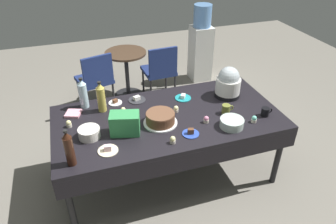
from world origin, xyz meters
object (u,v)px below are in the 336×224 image
Objects in this scene: dessert_plate_white at (115,102)px; maroon_chair_left at (96,78)px; slow_cooker at (228,83)px; soda_bottle_ginger_ale at (101,97)px; ceramic_snack_bowl at (89,133)px; cupcake_berry at (173,140)px; soda_carton at (125,124)px; coffee_mug_black at (265,112)px; dessert_plate_cobalt at (191,133)px; cupcake_cocoa at (254,119)px; cupcake_mint at (123,111)px; round_cafe_table at (126,66)px; potluck_table at (168,121)px; dessert_plate_charcoal at (137,99)px; soda_bottle_cola at (69,149)px; cupcake_lemon at (206,119)px; dessert_plate_teal at (183,97)px; coffee_mug_olive at (226,109)px; maroon_chair_right at (160,69)px; soda_bottle_water at (83,94)px; glass_salad_bowl at (232,123)px; cupcake_rose at (69,124)px; dessert_plate_cream at (108,150)px; water_cooler at (201,45)px; cupcake_vanilla at (176,109)px; frosted_layer_cake at (160,118)px.

dessert_plate_white is 0.16× the size of maroon_chair_left.
slow_cooker is 1.33m from soda_bottle_ginger_ale.
cupcake_berry is at bearing -24.53° from ceramic_snack_bowl.
coffee_mug_black is at bearing 8.94° from soda_carton.
slow_cooker is 4.96× the size of cupcake_berry.
dessert_plate_cobalt is 0.59m from soda_carton.
cupcake_cocoa and cupcake_mint have the same top height.
round_cafe_table is (-0.96, 2.11, -0.30)m from coffee_mug_black.
potluck_table is at bearing 31.77° from soda_carton.
soda_bottle_cola is (-0.72, -0.80, 0.14)m from dessert_plate_charcoal.
dessert_plate_teal is at bearing 95.92° from cupcake_lemon.
slow_cooker is at bearing 19.66° from soda_bottle_cola.
dessert_plate_white is 1.14m from coffee_mug_olive.
soda_bottle_ginger_ale is (-0.59, 0.31, 0.21)m from potluck_table.
cupcake_cocoa is at bearing -32.34° from dessert_plate_white.
maroon_chair_right is (0.49, 2.01, -0.29)m from cupcake_berry.
slow_cooker reaches higher than potluck_table.
soda_bottle_water reaches higher than round_cafe_table.
round_cafe_table is at bearing 83.34° from dessert_plate_charcoal.
ceramic_snack_bowl is at bearing 173.76° from coffee_mug_black.
cupcake_cocoa is (1.51, -0.25, -0.01)m from ceramic_snack_bowl.
soda_bottle_ginger_ale is at bearing 149.27° from glass_salad_bowl.
cupcake_rose is 2.01m from maroon_chair_right.
cupcake_lemon is at bearing -136.75° from slow_cooker.
soda_bottle_ginger_ale is (-1.10, 0.65, 0.11)m from glass_salad_bowl.
cupcake_rose is (-0.48, -0.29, 0.02)m from dessert_plate_white.
coffee_mug_black is at bearing 2.18° from dessert_plate_cream.
potluck_table is 0.46m from dessert_plate_charcoal.
glass_salad_bowl is at bearing -106.86° from water_cooler.
ceramic_snack_bowl is at bearing 155.47° from cupcake_berry.
dessert_plate_cobalt is at bearing -104.26° from dessert_plate_teal.
soda_carton is at bearing -179.46° from coffee_mug_olive.
cupcake_cocoa reaches higher than dessert_plate_cream.
cupcake_cocoa is at bearing -31.75° from cupcake_vanilla.
maroon_chair_left is (0.40, 1.48, -0.29)m from cupcake_rose.
soda_bottle_water is at bearing 133.53° from soda_carton.
dessert_plate_cream is 2.55× the size of cupcake_lemon.
coffee_mug_olive is 1.01m from soda_carton.
soda_bottle_ginger_ale is 1.66m from round_cafe_table.
soda_bottle_ginger_ale is (0.05, 0.65, 0.14)m from dessert_plate_cream.
dessert_plate_cobalt is 0.81m from coffee_mug_black.
frosted_layer_cake is at bearing -139.60° from potluck_table.
cupcake_berry is (-0.09, -0.41, 0.09)m from potluck_table.
cupcake_rose reaches higher than dessert_plate_cream.
water_cooler reaches higher than coffee_mug_olive.
slow_cooker is 1.73× the size of ceramic_snack_bowl.
soda_bottle_cola is at bearing -170.91° from cupcake_lemon.
ceramic_snack_bowl is at bearing -170.89° from soda_carton.
coffee_mug_black reaches higher than potluck_table.
cupcake_cocoa is 0.55× the size of coffee_mug_olive.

